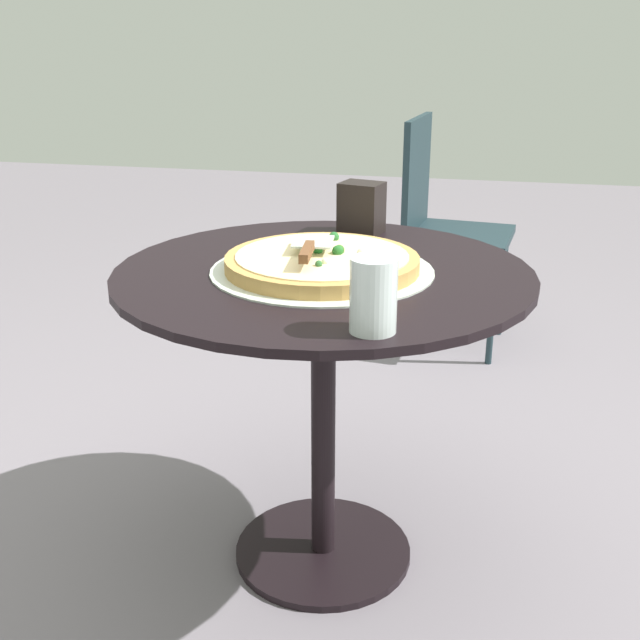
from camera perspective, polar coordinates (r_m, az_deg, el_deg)
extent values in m
plane|color=slate|center=(1.96, 0.22, -16.51)|extent=(10.00, 10.00, 0.00)
cylinder|color=black|center=(1.64, 0.25, 3.37)|extent=(0.87, 0.87, 0.02)
cylinder|color=black|center=(1.77, 0.24, -7.34)|extent=(0.05, 0.05, 0.67)
cylinder|color=black|center=(1.96, 0.22, -16.30)|extent=(0.41, 0.41, 0.02)
cylinder|color=silver|center=(1.62, 0.00, 3.61)|extent=(0.46, 0.46, 0.00)
cylinder|color=tan|center=(1.62, 0.00, 4.17)|extent=(0.40, 0.40, 0.03)
cylinder|color=beige|center=(1.61, 0.00, 4.71)|extent=(0.36, 0.36, 0.00)
sphere|color=#2F6533|center=(1.54, -0.09, 4.07)|extent=(0.01, 0.01, 0.01)
sphere|color=#2E5F24|center=(1.63, 1.41, 5.09)|extent=(0.02, 0.02, 0.02)
sphere|color=#F3E6C0|center=(1.60, 3.07, 4.83)|extent=(0.02, 0.02, 0.02)
sphere|color=#246225|center=(1.62, 1.30, 5.04)|extent=(0.02, 0.02, 0.02)
sphere|color=#E4F2C3|center=(1.55, 0.36, 4.25)|extent=(0.01, 0.01, 0.01)
sphere|color=beige|center=(1.52, 3.05, 3.95)|extent=(0.02, 0.02, 0.02)
sphere|color=#26652C|center=(1.73, 1.00, 6.02)|extent=(0.02, 0.02, 0.02)
sphere|color=#226533|center=(1.58, -1.14, 4.53)|extent=(0.02, 0.02, 0.02)
sphere|color=#23762E|center=(1.63, -0.14, 5.11)|extent=(0.02, 0.02, 0.02)
cube|color=silver|center=(1.64, -0.50, 5.70)|extent=(0.09, 0.11, 0.00)
cube|color=brown|center=(1.53, -0.97, 4.95)|extent=(0.03, 0.11, 0.02)
cylinder|color=white|center=(1.28, 3.88, 1.80)|extent=(0.08, 0.08, 0.13)
cube|color=black|center=(1.92, 3.02, 8.09)|extent=(0.11, 0.10, 0.12)
cube|color=#1E3137|center=(3.03, 10.09, 6.02)|extent=(0.42, 0.42, 0.03)
cube|color=#1E3137|center=(3.02, 7.01, 10.45)|extent=(0.07, 0.38, 0.42)
cylinder|color=#1E3137|center=(3.23, 13.05, 2.50)|extent=(0.02, 0.02, 0.42)
cylinder|color=#1E3137|center=(2.93, 12.35, 0.71)|extent=(0.02, 0.02, 0.42)
cylinder|color=#1E3137|center=(3.27, 7.56, 3.09)|extent=(0.02, 0.02, 0.42)
cylinder|color=#1E3137|center=(2.98, 6.34, 1.38)|extent=(0.02, 0.02, 0.42)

